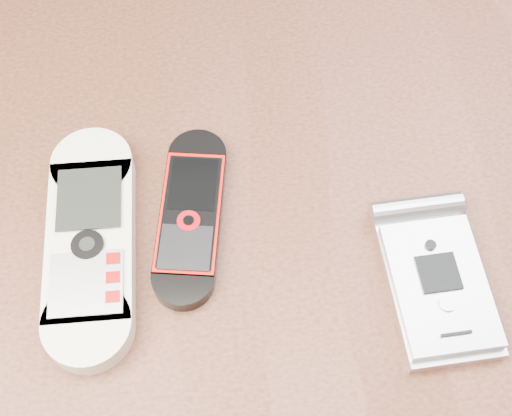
{
  "coord_description": "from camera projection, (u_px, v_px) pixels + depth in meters",
  "views": [
    {
      "loc": [
        -0.02,
        -0.22,
        1.17
      ],
      "look_at": [
        0.01,
        0.0,
        0.76
      ],
      "focal_mm": 50.0,
      "sensor_mm": 36.0,
      "label": 1
    }
  ],
  "objects": [
    {
      "name": "nokia_white",
      "position": [
        91.0,
        242.0,
        0.46
      ],
      "size": [
        0.06,
        0.17,
        0.02
      ],
      "primitive_type": "cube",
      "rotation": [
        0.0,
        0.0,
        -0.02
      ],
      "color": "silver",
      "rests_on": "table"
    },
    {
      "name": "motorola_razr",
      "position": [
        437.0,
        282.0,
        0.44
      ],
      "size": [
        0.06,
        0.12,
        0.02
      ],
      "primitive_type": "cube",
      "rotation": [
        0.0,
        0.0,
        0.04
      ],
      "color": "#B4B5B9",
      "rests_on": "table"
    },
    {
      "name": "nokia_black_red",
      "position": [
        191.0,
        215.0,
        0.47
      ],
      "size": [
        0.06,
        0.14,
        0.01
      ],
      "primitive_type": "cube",
      "rotation": [
        0.0,
        0.0,
        -0.17
      ],
      "color": "black",
      "rests_on": "table"
    },
    {
      "name": "table",
      "position": [
        250.0,
        278.0,
        0.57
      ],
      "size": [
        1.2,
        0.8,
        0.75
      ],
      "color": "black",
      "rests_on": "ground"
    }
  ]
}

